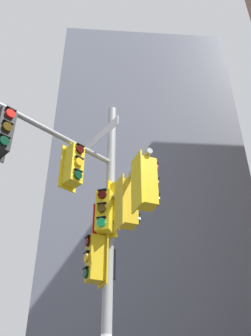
% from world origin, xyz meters
% --- Properties ---
extents(building_mid_block, '(16.74, 16.74, 35.21)m').
position_xyz_m(building_mid_block, '(3.70, 25.80, 17.60)').
color(building_mid_block, slate).
rests_on(building_mid_block, ground).
extents(signal_pole_assembly, '(3.47, 2.79, 8.44)m').
position_xyz_m(signal_pole_assembly, '(-0.25, -0.63, 4.88)').
color(signal_pole_assembly, '#9EA0A3').
rests_on(signal_pole_assembly, ground).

